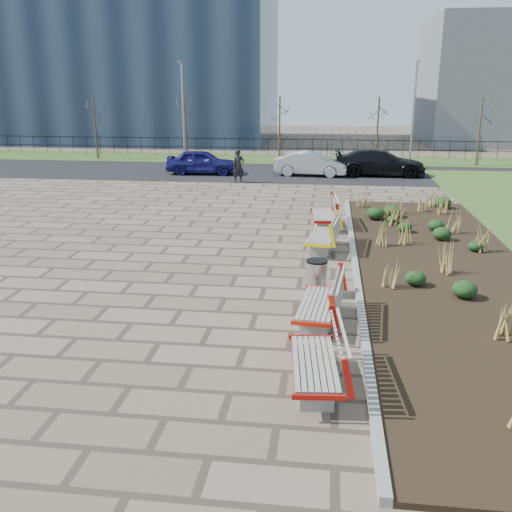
# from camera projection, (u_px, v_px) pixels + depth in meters

# --- Properties ---
(ground) EXTENTS (120.00, 120.00, 0.00)m
(ground) POSITION_uv_depth(u_px,v_px,m) (159.00, 343.00, 10.94)
(ground) COLOR #756050
(ground) RESTS_ON ground
(planting_bed) EXTENTS (4.50, 18.00, 0.10)m
(planting_bed) POSITION_uv_depth(u_px,v_px,m) (445.00, 272.00, 14.92)
(planting_bed) COLOR black
(planting_bed) RESTS_ON ground
(planting_curb) EXTENTS (0.16, 18.00, 0.15)m
(planting_curb) POSITION_uv_depth(u_px,v_px,m) (355.00, 267.00, 15.20)
(planting_curb) COLOR gray
(planting_curb) RESTS_ON ground
(grass_verge_far) EXTENTS (80.00, 5.00, 0.04)m
(grass_verge_far) POSITION_uv_depth(u_px,v_px,m) (281.00, 159.00, 37.53)
(grass_verge_far) COLOR #33511E
(grass_verge_far) RESTS_ON ground
(road) EXTENTS (80.00, 7.00, 0.02)m
(road) POSITION_uv_depth(u_px,v_px,m) (272.00, 173.00, 31.83)
(road) COLOR black
(road) RESTS_ON ground
(bench_a) EXTENTS (1.08, 2.17, 1.00)m
(bench_a) POSITION_uv_depth(u_px,v_px,m) (315.00, 360.00, 9.19)
(bench_a) COLOR #AD110B
(bench_a) RESTS_ON ground
(bench_b) EXTENTS (1.10, 2.18, 1.00)m
(bench_b) POSITION_uv_depth(u_px,v_px,m) (318.00, 301.00, 11.67)
(bench_b) COLOR red
(bench_b) RESTS_ON ground
(bench_c) EXTENTS (1.15, 2.19, 1.00)m
(bench_c) POSITION_uv_depth(u_px,v_px,m) (322.00, 234.00, 16.89)
(bench_c) COLOR yellow
(bench_c) RESTS_ON ground
(bench_d) EXTENTS (1.07, 2.17, 1.00)m
(bench_d) POSITION_uv_depth(u_px,v_px,m) (323.00, 213.00, 19.61)
(bench_d) COLOR #BB100C
(bench_d) RESTS_ON ground
(litter_bin) EXTENTS (0.49, 0.49, 0.84)m
(litter_bin) POSITION_uv_depth(u_px,v_px,m) (316.00, 278.00, 13.29)
(litter_bin) COLOR #B2B2B7
(litter_bin) RESTS_ON ground
(pedestrian) EXTENTS (0.71, 0.59, 1.64)m
(pedestrian) POSITION_uv_depth(u_px,v_px,m) (238.00, 166.00, 28.51)
(pedestrian) COLOR black
(pedestrian) RESTS_ON ground
(car_blue) EXTENTS (3.94, 1.72, 1.32)m
(car_blue) POSITION_uv_depth(u_px,v_px,m) (202.00, 162.00, 31.21)
(car_blue) COLOR navy
(car_blue) RESTS_ON road
(car_silver) EXTENTS (3.96, 1.68, 1.27)m
(car_silver) POSITION_uv_depth(u_px,v_px,m) (311.00, 164.00, 30.62)
(car_silver) COLOR #A5A8AD
(car_silver) RESTS_ON road
(car_black) EXTENTS (4.85, 1.98, 1.41)m
(car_black) POSITION_uv_depth(u_px,v_px,m) (380.00, 162.00, 30.62)
(car_black) COLOR black
(car_black) RESTS_ON road
(tree_a) EXTENTS (1.40, 1.40, 4.00)m
(tree_a) POSITION_uv_depth(u_px,v_px,m) (95.00, 128.00, 36.96)
(tree_a) COLOR #4C3D2D
(tree_a) RESTS_ON grass_verge_far
(tree_b) EXTENTS (1.40, 1.40, 4.00)m
(tree_b) POSITION_uv_depth(u_px,v_px,m) (186.00, 129.00, 36.24)
(tree_b) COLOR #4C3D2D
(tree_b) RESTS_ON grass_verge_far
(tree_c) EXTENTS (1.40, 1.40, 4.00)m
(tree_c) POSITION_uv_depth(u_px,v_px,m) (280.00, 130.00, 35.52)
(tree_c) COLOR #4C3D2D
(tree_c) RESTS_ON grass_verge_far
(tree_d) EXTENTS (1.40, 1.40, 4.00)m
(tree_d) POSITION_uv_depth(u_px,v_px,m) (377.00, 131.00, 34.79)
(tree_d) COLOR #4C3D2D
(tree_d) RESTS_ON grass_verge_far
(tree_e) EXTENTS (1.40, 1.40, 4.00)m
(tree_e) POSITION_uv_depth(u_px,v_px,m) (479.00, 132.00, 34.07)
(tree_e) COLOR #4C3D2D
(tree_e) RESTS_ON grass_verge_far
(lamp_west) EXTENTS (0.24, 0.60, 6.00)m
(lamp_west) POSITION_uv_depth(u_px,v_px,m) (183.00, 113.00, 35.48)
(lamp_west) COLOR gray
(lamp_west) RESTS_ON grass_verge_far
(lamp_east) EXTENTS (0.24, 0.60, 6.00)m
(lamp_east) POSITION_uv_depth(u_px,v_px,m) (413.00, 114.00, 33.79)
(lamp_east) COLOR gray
(lamp_east) RESTS_ON grass_verge_far
(railing_fence) EXTENTS (44.00, 0.10, 1.20)m
(railing_fence) POSITION_uv_depth(u_px,v_px,m) (283.00, 147.00, 38.77)
(railing_fence) COLOR black
(railing_fence) RESTS_ON grass_verge_far
(building_glass) EXTENTS (40.00, 14.00, 15.00)m
(building_glass) POSITION_uv_depth(u_px,v_px,m) (41.00, 51.00, 49.41)
(building_glass) COLOR #192338
(building_glass) RESTS_ON ground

